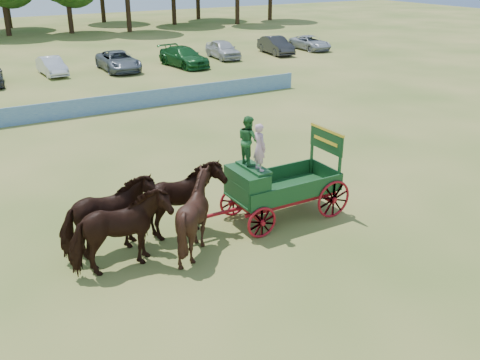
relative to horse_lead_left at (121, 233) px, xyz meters
name	(u,v)px	position (x,y,z in m)	size (l,w,h in m)	color
ground	(308,229)	(6.30, -0.70, -1.24)	(160.00, 160.00, 0.00)	#A88F4C
horse_lead_left	(121,233)	(0.00, 0.00, 0.00)	(1.33, 2.93, 2.47)	black
horse_lead_right	(109,218)	(0.00, 1.10, 0.00)	(1.33, 2.93, 2.47)	black
horse_wheel_left	(195,214)	(2.40, 0.00, 0.00)	(2.00, 2.25, 2.48)	black
horse_wheel_right	(181,201)	(2.40, 1.10, 0.00)	(1.33, 2.93, 2.47)	black
farm_dray	(265,176)	(5.34, 0.59, 0.45)	(6.00, 2.00, 3.80)	#A7101D
sponsor_banner	(113,103)	(5.30, 17.30, -0.71)	(26.00, 0.08, 1.05)	#1E56A2
parked_cars	(74,66)	(6.09, 29.41, -0.46)	(51.81, 7.25, 1.65)	silver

